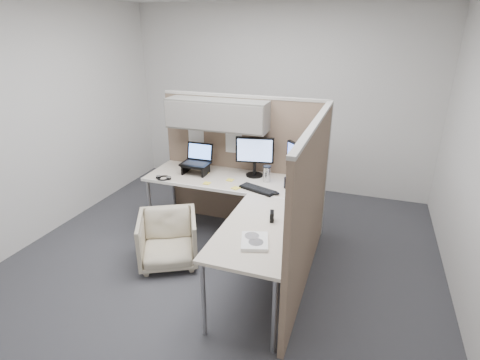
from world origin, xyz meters
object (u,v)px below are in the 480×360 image
(desk, at_px, (238,199))
(office_chair, at_px, (168,237))
(monitor_left, at_px, (255,153))
(keyboard, at_px, (258,189))

(desk, xyz_separation_m, office_chair, (-0.66, -0.37, -0.38))
(desk, height_order, office_chair, desk)
(desk, bearing_deg, monitor_left, 90.75)
(keyboard, bearing_deg, monitor_left, 131.96)
(keyboard, bearing_deg, office_chair, -125.95)
(desk, distance_m, monitor_left, 0.67)
(office_chair, relative_size, keyboard, 1.48)
(office_chair, distance_m, monitor_left, 1.35)
(desk, bearing_deg, office_chair, -150.78)
(office_chair, bearing_deg, monitor_left, 27.65)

